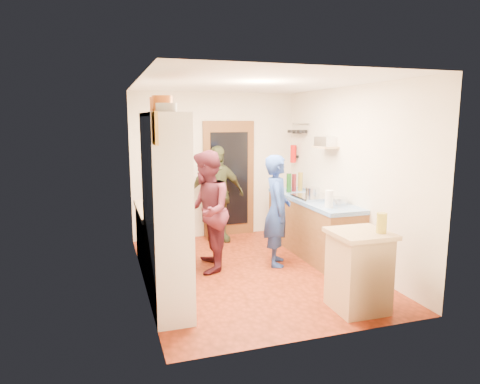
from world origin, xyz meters
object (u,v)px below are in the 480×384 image
island_base (358,273)px  person_back (217,194)px  person_left (208,211)px  right_counter_base (312,227)px  hutch_body (166,213)px  person_hob (279,211)px

island_base → person_back: 3.28m
person_left → person_back: bearing=172.3°
right_counter_base → island_base: (-0.48, -2.05, 0.01)m
hutch_body → island_base: size_ratio=2.56×
person_back → person_left: bearing=-113.3°
hutch_body → island_base: hutch_body is taller
person_left → right_counter_base: bearing=110.1°
person_left → person_hob: bearing=94.9°
right_counter_base → island_base: island_base is taller
hutch_body → right_counter_base: 2.90m
person_back → right_counter_base: bearing=-44.6°
hutch_body → person_hob: (1.77, 0.92, -0.29)m
hutch_body → right_counter_base: (2.50, 1.30, -0.68)m
right_counter_base → person_left: person_left is taller
right_counter_base → person_left: bearing=-172.0°
right_counter_base → person_hob: 0.91m
right_counter_base → person_back: 1.74m
right_counter_base → island_base: size_ratio=2.56×
island_base → person_hob: person_hob is taller
right_counter_base → person_left: size_ratio=1.29×
person_back → island_base: bearing=-79.4°
hutch_body → person_back: 2.71m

